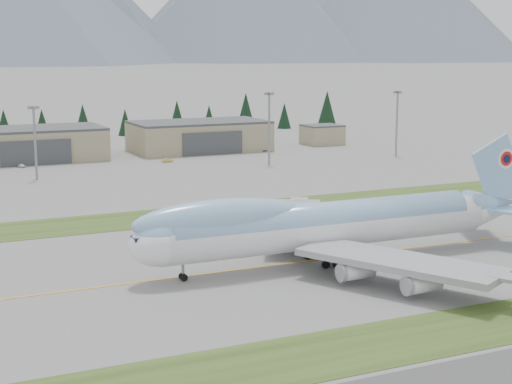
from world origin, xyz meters
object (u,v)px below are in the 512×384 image
boeing_747_freighter (326,224)px  hangar_center (29,144)px  service_vehicle_a (22,167)px  service_vehicle_b (167,162)px  hangar_right (199,136)px  service_vehicle_c (264,151)px

boeing_747_freighter → hangar_center: bearing=100.1°
hangar_center → service_vehicle_a: size_ratio=14.73×
boeing_747_freighter → service_vehicle_b: (14.32, 128.59, -6.83)m
boeing_747_freighter → service_vehicle_a: boeing_747_freighter is taller
hangar_right → service_vehicle_b: 31.40m
hangar_center → service_vehicle_b: hangar_center is taller
hangar_center → service_vehicle_c: size_ratio=10.77×
hangar_center → hangar_right: bearing=0.0°
boeing_747_freighter → service_vehicle_c: 151.40m
hangar_center → hangar_right: 60.00m
hangar_center → service_vehicle_a: (-4.96, -15.53, -5.39)m
boeing_747_freighter → hangar_right: size_ratio=1.62×
service_vehicle_b → hangar_center: bearing=68.8°
service_vehicle_b → boeing_747_freighter: bearing=-177.0°
hangar_center → service_vehicle_c: 81.59m
service_vehicle_a → service_vehicle_c: 85.70m
hangar_right → boeing_747_freighter: bearing=-102.8°
boeing_747_freighter → service_vehicle_c: boeing_747_freighter is taller
service_vehicle_a → service_vehicle_c: (85.59, 4.30, 0.00)m
hangar_right → service_vehicle_b: (-20.13, -23.49, -5.39)m
hangar_right → hangar_center: bearing=180.0°
boeing_747_freighter → service_vehicle_b: 129.57m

